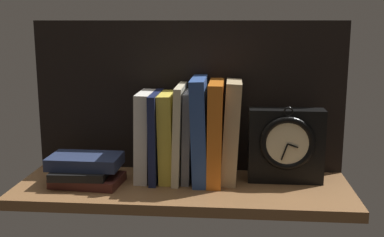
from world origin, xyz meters
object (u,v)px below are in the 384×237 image
(book_tan_shortstories, at_px, (231,132))
(book_navy_bierce, at_px, (156,136))
(book_white_catcher, at_px, (145,136))
(book_yellow_seinlanguage, at_px, (168,137))
(book_orange_pandolfini, at_px, (216,132))
(framed_clock, at_px, (286,145))
(book_blue_modern, at_px, (200,130))
(book_gray_chess, at_px, (188,136))
(book_stack_side, at_px, (85,170))
(book_cream_twain, at_px, (179,133))

(book_tan_shortstories, bearing_deg, book_navy_bierce, 180.00)
(book_white_catcher, distance_m, book_yellow_seinlanguage, 0.06)
(book_yellow_seinlanguage, xyz_separation_m, book_orange_pandolfini, (0.12, 0.00, 0.01))
(book_yellow_seinlanguage, bearing_deg, framed_clock, -0.11)
(book_white_catcher, bearing_deg, book_tan_shortstories, 0.00)
(book_orange_pandolfini, bearing_deg, book_blue_modern, 180.00)
(book_gray_chess, height_order, book_stack_side, book_gray_chess)
(book_yellow_seinlanguage, xyz_separation_m, book_stack_side, (-0.20, -0.06, -0.07))
(book_tan_shortstories, bearing_deg, book_white_catcher, 180.00)
(book_white_catcher, relative_size, book_gray_chess, 0.98)
(book_orange_pandolfini, xyz_separation_m, framed_clock, (0.17, -0.00, -0.03))
(book_white_catcher, xyz_separation_m, book_orange_pandolfini, (0.18, 0.00, 0.01))
(book_orange_pandolfini, xyz_separation_m, book_stack_side, (-0.32, -0.06, -0.09))
(book_yellow_seinlanguage, xyz_separation_m, book_tan_shortstories, (0.16, 0.00, 0.02))
(book_navy_bierce, height_order, framed_clock, book_navy_bierce)
(book_cream_twain, distance_m, book_tan_shortstories, 0.13)
(book_cream_twain, relative_size, book_blue_modern, 0.93)
(framed_clock, bearing_deg, book_gray_chess, 179.87)
(book_orange_pandolfini, bearing_deg, book_cream_twain, 180.00)
(book_yellow_seinlanguage, relative_size, book_orange_pandolfini, 0.88)
(framed_clock, bearing_deg, book_white_catcher, 179.91)
(book_orange_pandolfini, xyz_separation_m, book_tan_shortstories, (0.04, 0.00, 0.00))
(book_blue_modern, relative_size, book_stack_side, 1.42)
(framed_clock, bearing_deg, book_tan_shortstories, 179.77)
(book_white_catcher, height_order, book_orange_pandolfini, book_orange_pandolfini)
(book_navy_bierce, distance_m, framed_clock, 0.32)
(book_white_catcher, relative_size, book_cream_twain, 0.92)
(book_blue_modern, height_order, framed_clock, book_blue_modern)
(book_navy_bierce, xyz_separation_m, book_gray_chess, (0.08, 0.00, 0.00))
(book_orange_pandolfini, distance_m, book_tan_shortstories, 0.04)
(book_stack_side, bearing_deg, book_navy_bierce, 18.84)
(book_cream_twain, bearing_deg, book_orange_pandolfini, 0.00)
(book_white_catcher, relative_size, framed_clock, 1.14)
(book_cream_twain, bearing_deg, book_yellow_seinlanguage, 180.00)
(book_gray_chess, bearing_deg, book_tan_shortstories, 0.00)
(book_white_catcher, height_order, book_tan_shortstories, book_tan_shortstories)
(book_yellow_seinlanguage, height_order, book_tan_shortstories, book_tan_shortstories)
(book_blue_modern, bearing_deg, book_tan_shortstories, 0.00)
(book_navy_bierce, bearing_deg, book_stack_side, -161.16)
(book_white_catcher, distance_m, book_cream_twain, 0.09)
(book_cream_twain, distance_m, framed_clock, 0.27)
(book_tan_shortstories, relative_size, book_stack_side, 1.39)
(book_blue_modern, xyz_separation_m, book_orange_pandolfini, (0.04, 0.00, -0.00))
(book_yellow_seinlanguage, distance_m, book_blue_modern, 0.08)
(book_blue_modern, relative_size, book_tan_shortstories, 1.03)
(book_gray_chess, relative_size, framed_clock, 1.16)
(book_yellow_seinlanguage, xyz_separation_m, book_blue_modern, (0.08, 0.00, 0.02))
(framed_clock, height_order, book_stack_side, framed_clock)
(book_navy_bierce, height_order, book_yellow_seinlanguage, same)
(book_yellow_seinlanguage, relative_size, book_tan_shortstories, 0.87)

